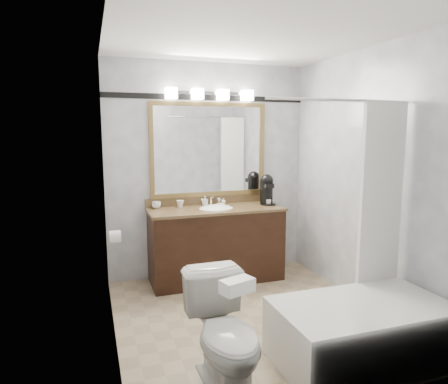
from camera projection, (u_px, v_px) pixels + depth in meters
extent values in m
cube|color=tan|center=(249.00, 318.00, 3.71)|extent=(2.40, 2.60, 0.01)
cube|color=white|center=(252.00, 36.00, 3.34)|extent=(2.40, 2.60, 0.01)
cube|color=silver|center=(209.00, 171.00, 4.75)|extent=(2.40, 0.01, 2.50)
cube|color=silver|center=(336.00, 212.00, 2.30)|extent=(2.40, 0.01, 2.50)
cube|color=silver|center=(109.00, 190.00, 3.14)|extent=(0.01, 2.60, 2.50)
cube|color=silver|center=(364.00, 179.00, 3.90)|extent=(0.01, 2.60, 2.50)
cube|color=black|center=(216.00, 245.00, 4.60)|extent=(1.50, 0.55, 0.82)
cube|color=olive|center=(216.00, 209.00, 4.54)|extent=(1.53, 0.58, 0.03)
cube|color=olive|center=(209.00, 200.00, 4.78)|extent=(1.53, 0.03, 0.10)
ellipsoid|color=white|center=(216.00, 211.00, 4.54)|extent=(0.44, 0.34, 0.14)
cube|color=olive|center=(209.00, 104.00, 4.61)|extent=(1.40, 0.04, 0.05)
cube|color=olive|center=(209.00, 194.00, 4.76)|extent=(1.40, 0.04, 0.05)
cube|color=olive|center=(151.00, 151.00, 4.47)|extent=(0.05, 0.04, 1.00)
cube|color=olive|center=(262.00, 149.00, 4.90)|extent=(0.05, 0.04, 1.00)
cube|color=white|center=(209.00, 150.00, 4.69)|extent=(1.30, 0.01, 1.00)
cube|color=silver|center=(209.00, 93.00, 4.58)|extent=(0.90, 0.05, 0.03)
cube|color=white|center=(171.00, 93.00, 4.39)|extent=(0.12, 0.12, 0.12)
cube|color=white|center=(198.00, 94.00, 4.49)|extent=(0.12, 0.12, 0.12)
cube|color=white|center=(223.00, 95.00, 4.58)|extent=(0.12, 0.12, 0.12)
cube|color=white|center=(247.00, 96.00, 4.68)|extent=(0.12, 0.12, 0.12)
cube|color=black|center=(208.00, 98.00, 4.61)|extent=(2.40, 0.01, 0.06)
cube|color=white|center=(361.00, 332.00, 2.98)|extent=(1.30, 0.72, 0.45)
cylinder|color=silver|center=(341.00, 100.00, 3.08)|extent=(1.30, 0.02, 0.02)
cube|color=white|center=(381.00, 196.00, 3.32)|extent=(0.40, 0.04, 1.55)
cylinder|color=white|center=(115.00, 237.00, 3.87)|extent=(0.11, 0.12, 0.12)
imported|color=white|center=(226.00, 335.00, 2.63)|extent=(0.43, 0.75, 0.76)
cube|color=white|center=(237.00, 286.00, 2.37)|extent=(0.22, 0.16, 0.08)
cylinder|color=black|center=(268.00, 204.00, 4.74)|extent=(0.19, 0.19, 0.02)
cylinder|color=black|center=(266.00, 192.00, 4.78)|extent=(0.15, 0.15, 0.27)
sphere|color=black|center=(267.00, 181.00, 4.76)|extent=(0.16, 0.16, 0.16)
cube|color=black|center=(269.00, 186.00, 4.69)|extent=(0.11, 0.11, 0.05)
cylinder|color=silver|center=(268.00, 202.00, 4.72)|extent=(0.06, 0.06, 0.06)
imported|color=white|center=(156.00, 205.00, 4.51)|extent=(0.10, 0.10, 0.08)
imported|color=white|center=(180.00, 204.00, 4.57)|extent=(0.11, 0.11, 0.08)
imported|color=white|center=(205.00, 201.00, 4.68)|extent=(0.06, 0.06, 0.11)
imported|color=white|center=(223.00, 201.00, 4.77)|extent=(0.07, 0.07, 0.07)
cube|color=beige|center=(220.00, 205.00, 4.67)|extent=(0.10, 0.07, 0.03)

